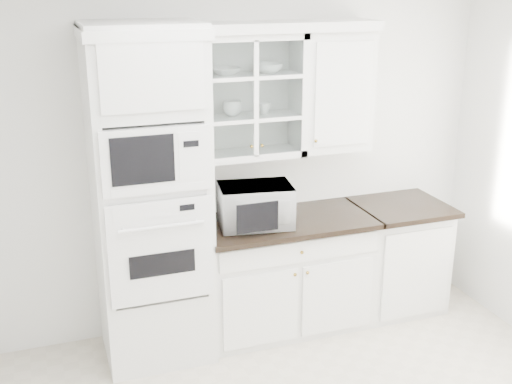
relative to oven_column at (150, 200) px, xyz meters
name	(u,v)px	position (x,y,z in m)	size (l,w,h in m)	color
room_shell	(309,143)	(0.75, -0.99, 0.58)	(4.00, 3.50, 2.70)	white
oven_column	(150,200)	(0.00, 0.00, 0.00)	(0.76, 0.68, 2.40)	white
base_cabinet_run	(285,272)	(1.03, 0.03, -0.74)	(1.32, 0.67, 0.92)	white
extra_base_cabinet	(396,255)	(2.03, 0.03, -0.74)	(0.72, 0.67, 0.92)	white
upper_cabinet_glass	(249,96)	(0.78, 0.17, 0.65)	(0.80, 0.33, 0.90)	white
upper_cabinet_solid	(333,91)	(1.46, 0.17, 0.65)	(0.55, 0.33, 0.90)	white
crown_molding	(235,28)	(0.68, 0.14, 1.14)	(2.14, 0.38, 0.07)	white
countertop_microwave	(255,205)	(0.77, -0.01, -0.13)	(0.53, 0.44, 0.31)	white
bowl_a	(225,71)	(0.61, 0.18, 0.84)	(0.20, 0.20, 0.05)	white
bowl_b	(268,68)	(0.92, 0.16, 0.84)	(0.22, 0.22, 0.07)	white
cup_a	(232,108)	(0.66, 0.18, 0.57)	(0.14, 0.14, 0.11)	white
cup_b	(264,108)	(0.90, 0.17, 0.55)	(0.09, 0.09, 0.08)	white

